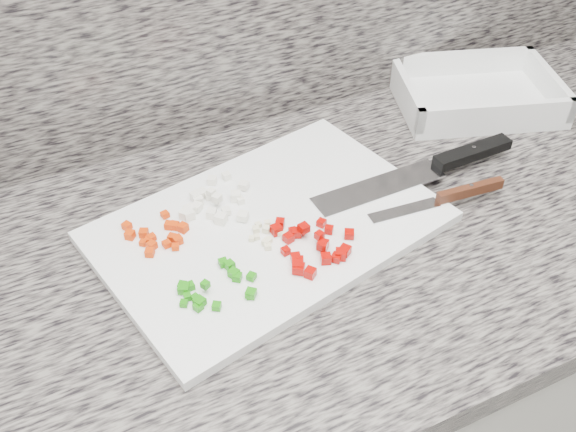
# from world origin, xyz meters

# --- Properties ---
(cabinet) EXTENTS (3.92, 0.62, 0.86)m
(cabinet) POSITION_xyz_m (0.00, 1.44, 0.43)
(cabinet) COLOR beige
(cabinet) RESTS_ON ground
(countertop) EXTENTS (3.96, 0.64, 0.04)m
(countertop) POSITION_xyz_m (0.00, 1.44, 0.88)
(countertop) COLOR slate
(countertop) RESTS_ON cabinet
(cutting_board) EXTENTS (0.51, 0.40, 0.02)m
(cutting_board) POSITION_xyz_m (0.03, 1.47, 0.91)
(cutting_board) COLOR white
(cutting_board) RESTS_ON countertop
(carrot_pile) EXTENTS (0.09, 0.08, 0.01)m
(carrot_pile) POSITION_xyz_m (-0.12, 1.51, 0.92)
(carrot_pile) COLOR red
(carrot_pile) RESTS_ON cutting_board
(onion_pile) EXTENTS (0.12, 0.11, 0.02)m
(onion_pile) POSITION_xyz_m (-0.03, 1.54, 0.92)
(onion_pile) COLOR white
(onion_pile) RESTS_ON cutting_board
(green_pepper_pile) EXTENTS (0.10, 0.08, 0.02)m
(green_pepper_pile) POSITION_xyz_m (-0.08, 1.39, 0.92)
(green_pepper_pile) COLOR #1A810B
(green_pepper_pile) RESTS_ON cutting_board
(red_pepper_pile) EXTENTS (0.11, 0.12, 0.02)m
(red_pepper_pile) POSITION_xyz_m (0.06, 1.40, 0.92)
(red_pepper_pile) COLOR #A20602
(red_pepper_pile) RESTS_ON cutting_board
(garlic_pile) EXTENTS (0.06, 0.05, 0.01)m
(garlic_pile) POSITION_xyz_m (0.02, 1.45, 0.92)
(garlic_pile) COLOR #F1EABA
(garlic_pile) RESTS_ON cutting_board
(chef_knife) EXTENTS (0.35, 0.05, 0.02)m
(chef_knife) POSITION_xyz_m (0.32, 1.47, 0.92)
(chef_knife) COLOR silver
(chef_knife) RESTS_ON cutting_board
(paring_knife) EXTENTS (0.21, 0.03, 0.02)m
(paring_knife) POSITION_xyz_m (0.29, 1.40, 0.92)
(paring_knife) COLOR silver
(paring_knife) RESTS_ON cutting_board
(tray) EXTENTS (0.32, 0.27, 0.06)m
(tray) POSITION_xyz_m (0.50, 1.61, 0.92)
(tray) COLOR white
(tray) RESTS_ON countertop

